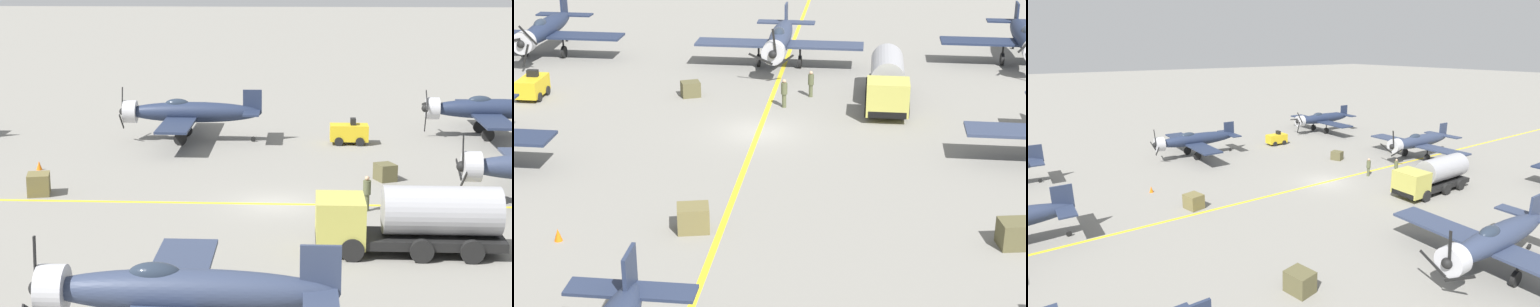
{
  "view_description": "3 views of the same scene",
  "coord_description": "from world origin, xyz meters",
  "views": [
    {
      "loc": [
        -42.57,
        -1.25,
        12.23
      ],
      "look_at": [
        -4.09,
        0.77,
        3.59
      ],
      "focal_mm": 60.0,
      "sensor_mm": 36.0,
      "label": 1
    },
    {
      "loc": [
        -6.12,
        45.68,
        16.84
      ],
      "look_at": [
        -1.54,
        7.34,
        1.61
      ],
      "focal_mm": 60.0,
      "sensor_mm": 36.0,
      "label": 2
    },
    {
      "loc": [
        -27.08,
        23.8,
        12.37
      ],
      "look_at": [
        4.37,
        1.8,
        2.13
      ],
      "focal_mm": 28.0,
      "sensor_mm": 36.0,
      "label": 3
    }
  ],
  "objects": [
    {
      "name": "traffic_cone",
      "position": [
        6.71,
        14.42,
        0.28
      ],
      "size": [
        0.36,
        0.36,
        0.55
      ],
      "primitive_type": "cone",
      "color": "orange",
      "rests_on": "ground"
    },
    {
      "name": "airplane_mid_right",
      "position": [
        15.66,
        6.55,
        2.01
      ],
      "size": [
        12.0,
        9.98,
        3.78
      ],
      "rotation": [
        0.0,
        0.0,
        0.25
      ],
      "color": "#212B45",
      "rests_on": "ground"
    },
    {
      "name": "ground_plane",
      "position": [
        0.0,
        0.0,
        0.0
      ],
      "size": [
        400.0,
        400.0,
        0.0
      ],
      "primitive_type": "plane",
      "color": "gray"
    },
    {
      "name": "tow_tractor",
      "position": [
        15.24,
        -4.63,
        0.79
      ],
      "size": [
        1.57,
        2.6,
        1.79
      ],
      "color": "gold",
      "rests_on": "ground"
    },
    {
      "name": "airplane_near_right",
      "position": [
        18.12,
        -14.72,
        2.01
      ],
      "size": [
        12.0,
        9.98,
        3.65
      ],
      "rotation": [
        0.0,
        0.0,
        -0.0
      ],
      "color": "#1F2A43",
      "rests_on": "ground"
    },
    {
      "name": "ground_crew_inspecting",
      "position": [
        -2.48,
        -6.96,
        0.94
      ],
      "size": [
        0.38,
        0.38,
        1.72
      ],
      "color": "#515638",
      "rests_on": "ground"
    },
    {
      "name": "taxiway_stripe",
      "position": [
        0.0,
        0.0,
        0.0
      ],
      "size": [
        0.3,
        160.0,
        0.01
      ],
      "primitive_type": "cube",
      "color": "yellow",
      "rests_on": "ground"
    },
    {
      "name": "supply_crate_mid_lane",
      "position": [
        5.24,
        -6.16,
        0.49
      ],
      "size": [
        1.46,
        1.36,
        0.98
      ],
      "primitive_type": "cube",
      "rotation": [
        0.0,
        0.0,
        0.4
      ],
      "color": "brown",
      "rests_on": "ground"
    },
    {
      "name": "airplane_near_center",
      "position": [
        0.3,
        -14.07,
        2.01
      ],
      "size": [
        12.0,
        9.98,
        3.8
      ],
      "rotation": [
        0.0,
        0.0,
        -0.19
      ],
      "color": "#2D3751",
      "rests_on": "ground"
    },
    {
      "name": "supply_crate_by_tanker",
      "position": [
        -12.55,
        12.62,
        0.58
      ],
      "size": [
        1.58,
        1.4,
        1.16
      ],
      "primitive_type": "cube",
      "rotation": [
        0.0,
        0.0,
        0.19
      ],
      "color": "brown",
      "rests_on": "ground"
    },
    {
      "name": "ground_crew_walking",
      "position": [
        -0.99,
        -4.64,
        0.99
      ],
      "size": [
        0.39,
        0.39,
        1.81
      ],
      "color": "#515638",
      "rests_on": "ground"
    },
    {
      "name": "fuel_tanker",
      "position": [
        -7.32,
        -5.93,
        1.51
      ],
      "size": [
        2.68,
        8.0,
        2.98
      ],
      "color": "black",
      "rests_on": "ground"
    },
    {
      "name": "supply_crate_outboard",
      "position": [
        1.18,
        12.75,
        0.58
      ],
      "size": [
        1.62,
        1.44,
        1.16
      ],
      "primitive_type": "cube",
      "rotation": [
        0.0,
        0.0,
        0.23
      ],
      "color": "brown",
      "rests_on": "ground"
    },
    {
      "name": "airplane_mid_left",
      "position": [
        -17.26,
        2.55,
        2.01
      ],
      "size": [
        12.0,
        9.98,
        3.8
      ],
      "rotation": [
        0.0,
        0.0,
        -0.21
      ],
      "color": "#2E3952",
      "rests_on": "ground"
    }
  ]
}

